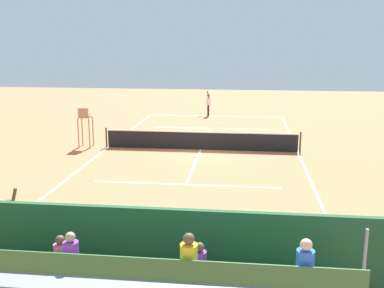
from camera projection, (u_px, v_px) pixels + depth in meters
The scene contains 12 objects.
ground_plane at pixel (201, 150), 24.22m from camera, with size 60.00×60.00×0.00m, color #CC7047.
court_line_markings at pixel (201, 149), 24.26m from camera, with size 10.10×22.20×0.01m.
tennis_net at pixel (201, 140), 24.11m from camera, with size 10.30×0.10×1.07m.
backdrop_wall at pixel (140, 249), 10.44m from camera, with size 18.00×0.16×2.00m, color #235633.
bleacher_stand at pixel (122, 282), 9.14m from camera, with size 9.06×2.40×2.48m.
umpire_chair at pixel (85, 123), 24.50m from camera, with size 0.67×0.67×2.14m.
courtside_bench at pixel (250, 258), 10.96m from camera, with size 1.80×0.40×0.93m.
equipment_bag at pixel (172, 271), 11.13m from camera, with size 0.90×0.36×0.36m, color black.
tennis_player at pixel (208, 103), 34.80m from camera, with size 0.36×0.53×1.93m.
tennis_racket at pixel (197, 117), 34.61m from camera, with size 0.59×0.38×0.03m.
tennis_ball_near at pixel (219, 125), 31.13m from camera, with size 0.07×0.07×0.07m, color #CCDB33.
line_judge at pixel (10, 224), 11.85m from camera, with size 0.42×0.55×1.93m.
Camera 1 is at (-2.30, 23.46, 5.62)m, focal length 43.15 mm.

